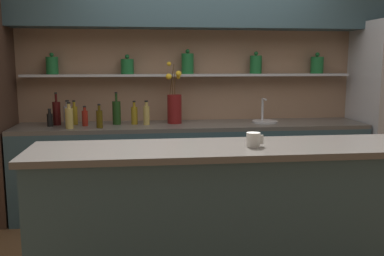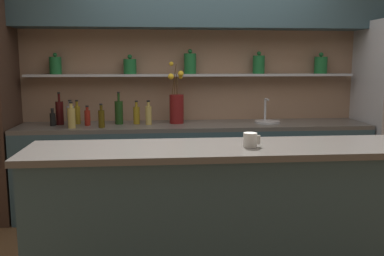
{
  "view_description": "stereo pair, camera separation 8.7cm",
  "coord_description": "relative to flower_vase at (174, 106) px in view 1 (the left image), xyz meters",
  "views": [
    {
      "loc": [
        -0.63,
        -3.04,
        1.55
      ],
      "look_at": [
        -0.22,
        0.4,
        1.01
      ],
      "focal_mm": 40.0,
      "sensor_mm": 36.0,
      "label": 1
    },
    {
      "loc": [
        -0.54,
        -3.05,
        1.55
      ],
      "look_at": [
        -0.22,
        0.4,
        1.01
      ],
      "focal_mm": 40.0,
      "sensor_mm": 36.0,
      "label": 2
    }
  ],
  "objects": [
    {
      "name": "coffee_mug",
      "position": [
        0.36,
        -1.78,
        -0.03
      ],
      "size": [
        0.11,
        0.09,
        0.09
      ],
      "color": "silver",
      "rests_on": "island_counter"
    },
    {
      "name": "island_counter",
      "position": [
        0.29,
        -1.74,
        -0.59
      ],
      "size": [
        2.66,
        0.61,
        1.02
      ],
      "color": "#334C56",
      "rests_on": "ground_plane"
    },
    {
      "name": "flower_vase",
      "position": [
        0.0,
        0.0,
        0.0
      ],
      "size": [
        0.16,
        0.15,
        0.63
      ],
      "color": "maroon",
      "rests_on": "back_counter_unit"
    },
    {
      "name": "bottle_spirit_2",
      "position": [
        -0.29,
        -0.08,
        -0.08
      ],
      "size": [
        0.06,
        0.06,
        0.24
      ],
      "color": "tan",
      "rests_on": "back_counter_unit"
    },
    {
      "name": "bottle_wine_9",
      "position": [
        -1.18,
        0.01,
        -0.06
      ],
      "size": [
        0.08,
        0.08,
        0.33
      ],
      "color": "#380C0C",
      "rests_on": "back_counter_unit"
    },
    {
      "name": "bottle_sauce_0",
      "position": [
        -0.89,
        -0.08,
        -0.1
      ],
      "size": [
        0.06,
        0.06,
        0.2
      ],
      "color": "maroon",
      "rests_on": "back_counter_unit"
    },
    {
      "name": "bottle_oil_4",
      "position": [
        -0.74,
        -0.23,
        -0.09
      ],
      "size": [
        0.06,
        0.06,
        0.23
      ],
      "color": "#47380A",
      "rests_on": "back_counter_unit"
    },
    {
      "name": "bottle_spirit_1",
      "position": [
        -1.05,
        -0.08,
        -0.07
      ],
      "size": [
        0.07,
        0.07,
        0.26
      ],
      "color": "gray",
      "rests_on": "back_counter_unit"
    },
    {
      "name": "back_counter_unit",
      "position": [
        0.18,
        -0.06,
        -0.64
      ],
      "size": [
        3.53,
        0.62,
        0.92
      ],
      "color": "#334C56",
      "rests_on": "ground_plane"
    },
    {
      "name": "bottle_oil_5",
      "position": [
        -1.01,
        0.03,
        -0.08
      ],
      "size": [
        0.06,
        0.06,
        0.24
      ],
      "color": "olive",
      "rests_on": "back_counter_unit"
    },
    {
      "name": "back_wall_unit",
      "position": [
        0.29,
        0.22,
        0.45
      ],
      "size": [
        5.2,
        0.44,
        2.6
      ],
      "color": "#937056",
      "rests_on": "ground_plane"
    },
    {
      "name": "bottle_sauce_6",
      "position": [
        -1.23,
        -0.07,
        -0.11
      ],
      "size": [
        0.06,
        0.06,
        0.17
      ],
      "color": "black",
      "rests_on": "back_counter_unit"
    },
    {
      "name": "sink_fixture",
      "position": [
        0.94,
        -0.06,
        -0.15
      ],
      "size": [
        0.26,
        0.26,
        0.25
      ],
      "color": "#B7B7BC",
      "rests_on": "back_counter_unit"
    },
    {
      "name": "bottle_spirit_8",
      "position": [
        -1.02,
        -0.23,
        -0.08
      ],
      "size": [
        0.07,
        0.07,
        0.25
      ],
      "color": "tan",
      "rests_on": "back_counter_unit"
    },
    {
      "name": "bottle_wine_3",
      "position": [
        -0.59,
        -0.01,
        -0.06
      ],
      "size": [
        0.08,
        0.08,
        0.33
      ],
      "color": "#193814",
      "rests_on": "back_counter_unit"
    },
    {
      "name": "bottle_oil_7",
      "position": [
        -0.41,
        -0.02,
        -0.09
      ],
      "size": [
        0.07,
        0.07,
        0.24
      ],
      "color": "olive",
      "rests_on": "back_counter_unit"
    }
  ]
}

